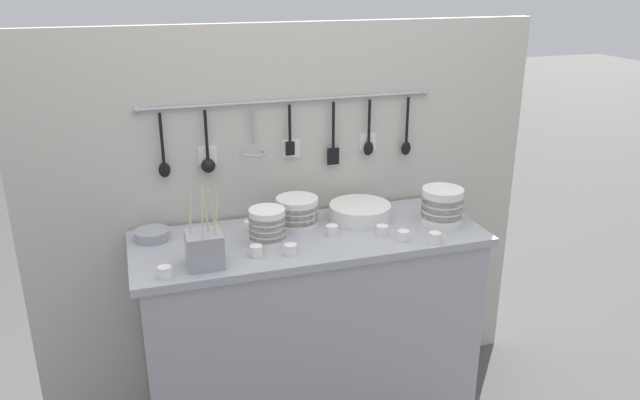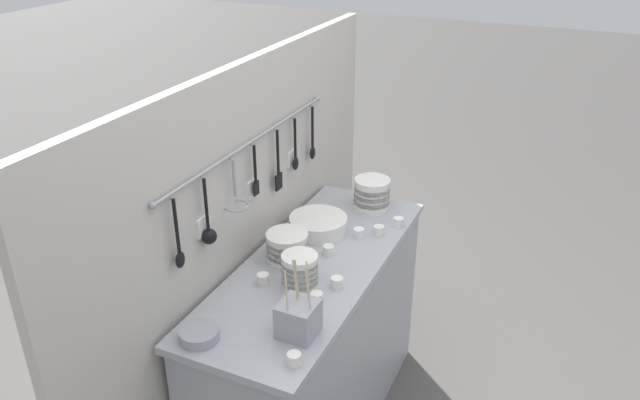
{
  "view_description": "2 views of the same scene",
  "coord_description": "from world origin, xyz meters",
  "px_view_note": "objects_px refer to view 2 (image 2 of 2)",
  "views": [
    {
      "loc": [
        -0.62,
        -2.1,
        1.81
      ],
      "look_at": [
        0.04,
        -0.01,
        1.0
      ],
      "focal_mm": 35.0,
      "sensor_mm": 36.0,
      "label": 1
    },
    {
      "loc": [
        -1.88,
        -0.89,
        2.17
      ],
      "look_at": [
        0.04,
        -0.01,
        1.12
      ],
      "focal_mm": 35.0,
      "sensor_mm": 36.0,
      "label": 2
    }
  ],
  "objects_px": {
    "cup_centre": "(263,279)",
    "cup_back_right": "(359,233)",
    "steel_mixing_bowl": "(200,334)",
    "cup_by_caddy": "(294,359)",
    "cup_front_left": "(328,250)",
    "cup_front_right": "(317,298)",
    "bowl_stack_wide_centre": "(372,194)",
    "cutlery_caddy": "(298,318)",
    "bowl_stack_back_corner": "(300,271)",
    "cup_edge_far": "(337,282)",
    "cup_mid_row": "(398,222)",
    "cup_edge_near": "(379,230)",
    "plate_stack": "(318,224)",
    "bowl_stack_nested_right": "(287,247)"
  },
  "relations": [
    {
      "from": "cup_centre",
      "to": "cup_back_right",
      "type": "bearing_deg",
      "value": -22.57
    },
    {
      "from": "steel_mixing_bowl",
      "to": "cup_by_caddy",
      "type": "relative_size",
      "value": 2.89
    },
    {
      "from": "cup_front_left",
      "to": "cup_front_right",
      "type": "bearing_deg",
      "value": -163.28
    },
    {
      "from": "cup_front_right",
      "to": "cup_back_right",
      "type": "bearing_deg",
      "value": 4.06
    },
    {
      "from": "bowl_stack_wide_centre",
      "to": "cutlery_caddy",
      "type": "bearing_deg",
      "value": -174.05
    },
    {
      "from": "cup_by_caddy",
      "to": "bowl_stack_wide_centre",
      "type": "bearing_deg",
      "value": 7.99
    },
    {
      "from": "steel_mixing_bowl",
      "to": "cup_back_right",
      "type": "bearing_deg",
      "value": -15.08
    },
    {
      "from": "bowl_stack_back_corner",
      "to": "cutlery_caddy",
      "type": "relative_size",
      "value": 0.48
    },
    {
      "from": "steel_mixing_bowl",
      "to": "cup_back_right",
      "type": "xyz_separation_m",
      "value": [
        0.84,
        -0.23,
        0.0
      ]
    },
    {
      "from": "cup_edge_far",
      "to": "cup_front_left",
      "type": "distance_m",
      "value": 0.23
    },
    {
      "from": "cup_mid_row",
      "to": "cup_edge_near",
      "type": "height_order",
      "value": "same"
    },
    {
      "from": "bowl_stack_wide_centre",
      "to": "cup_by_caddy",
      "type": "distance_m",
      "value": 1.1
    },
    {
      "from": "cup_centre",
      "to": "cup_edge_near",
      "type": "distance_m",
      "value": 0.59
    },
    {
      "from": "steel_mixing_bowl",
      "to": "cup_front_right",
      "type": "bearing_deg",
      "value": -37.38
    },
    {
      "from": "cup_centre",
      "to": "cup_mid_row",
      "type": "relative_size",
      "value": 1.0
    },
    {
      "from": "cup_centre",
      "to": "cup_edge_near",
      "type": "relative_size",
      "value": 1.0
    },
    {
      "from": "bowl_stack_wide_centre",
      "to": "bowl_stack_back_corner",
      "type": "relative_size",
      "value": 1.21
    },
    {
      "from": "cutlery_caddy",
      "to": "cup_edge_far",
      "type": "relative_size",
      "value": 6.18
    },
    {
      "from": "bowl_stack_back_corner",
      "to": "cup_edge_far",
      "type": "bearing_deg",
      "value": -66.45
    },
    {
      "from": "plate_stack",
      "to": "steel_mixing_bowl",
      "type": "xyz_separation_m",
      "value": [
        -0.82,
        0.05,
        -0.01
      ]
    },
    {
      "from": "bowl_stack_back_corner",
      "to": "cup_front_left",
      "type": "height_order",
      "value": "bowl_stack_back_corner"
    },
    {
      "from": "cup_mid_row",
      "to": "cup_front_right",
      "type": "bearing_deg",
      "value": 172.55
    },
    {
      "from": "cup_by_caddy",
      "to": "cup_front_right",
      "type": "bearing_deg",
      "value": 12.76
    },
    {
      "from": "plate_stack",
      "to": "cup_edge_near",
      "type": "bearing_deg",
      "value": -72.6
    },
    {
      "from": "bowl_stack_nested_right",
      "to": "cup_edge_near",
      "type": "relative_size",
      "value": 3.67
    },
    {
      "from": "cup_front_right",
      "to": "cup_edge_far",
      "type": "height_order",
      "value": "same"
    },
    {
      "from": "cutlery_caddy",
      "to": "bowl_stack_nested_right",
      "type": "bearing_deg",
      "value": 31.84
    },
    {
      "from": "cup_mid_row",
      "to": "cup_edge_far",
      "type": "xyz_separation_m",
      "value": [
        -0.54,
        0.06,
        0.0
      ]
    },
    {
      "from": "bowl_stack_nested_right",
      "to": "cup_front_right",
      "type": "distance_m",
      "value": 0.31
    },
    {
      "from": "bowl_stack_back_corner",
      "to": "cutlery_caddy",
      "type": "distance_m",
      "value": 0.27
    },
    {
      "from": "cup_centre",
      "to": "cup_front_right",
      "type": "distance_m",
      "value": 0.23
    },
    {
      "from": "steel_mixing_bowl",
      "to": "cup_front_right",
      "type": "relative_size",
      "value": 2.89
    },
    {
      "from": "cup_edge_far",
      "to": "bowl_stack_nested_right",
      "type": "bearing_deg",
      "value": 69.4
    },
    {
      "from": "bowl_stack_nested_right",
      "to": "cutlery_caddy",
      "type": "bearing_deg",
      "value": -148.16
    },
    {
      "from": "cup_edge_near",
      "to": "cup_edge_far",
      "type": "height_order",
      "value": "same"
    },
    {
      "from": "cup_front_left",
      "to": "cup_by_caddy",
      "type": "xyz_separation_m",
      "value": [
        -0.64,
        -0.17,
        0.0
      ]
    },
    {
      "from": "bowl_stack_wide_centre",
      "to": "cup_edge_far",
      "type": "bearing_deg",
      "value": -170.65
    },
    {
      "from": "cup_edge_near",
      "to": "bowl_stack_wide_centre",
      "type": "bearing_deg",
      "value": 27.71
    },
    {
      "from": "bowl_stack_nested_right",
      "to": "cup_mid_row",
      "type": "xyz_separation_m",
      "value": [
        0.44,
        -0.31,
        -0.04
      ]
    },
    {
      "from": "bowl_stack_nested_right",
      "to": "cup_by_caddy",
      "type": "xyz_separation_m",
      "value": [
        -0.53,
        -0.3,
        -0.04
      ]
    },
    {
      "from": "steel_mixing_bowl",
      "to": "cup_edge_far",
      "type": "bearing_deg",
      "value": -32.0
    },
    {
      "from": "bowl_stack_wide_centre",
      "to": "cup_edge_near",
      "type": "xyz_separation_m",
      "value": [
        -0.22,
        -0.11,
        -0.05
      ]
    },
    {
      "from": "steel_mixing_bowl",
      "to": "cup_centre",
      "type": "bearing_deg",
      "value": -4.67
    },
    {
      "from": "steel_mixing_bowl",
      "to": "cup_edge_far",
      "type": "height_order",
      "value": "cup_edge_far"
    },
    {
      "from": "steel_mixing_bowl",
      "to": "cup_front_left",
      "type": "distance_m",
      "value": 0.68
    },
    {
      "from": "bowl_stack_back_corner",
      "to": "cup_front_right",
      "type": "distance_m",
      "value": 0.13
    },
    {
      "from": "cup_front_left",
      "to": "cup_mid_row",
      "type": "bearing_deg",
      "value": -27.79
    },
    {
      "from": "bowl_stack_nested_right",
      "to": "cup_mid_row",
      "type": "height_order",
      "value": "bowl_stack_nested_right"
    },
    {
      "from": "bowl_stack_back_corner",
      "to": "plate_stack",
      "type": "relative_size",
      "value": 0.54
    },
    {
      "from": "bowl_stack_wide_centre",
      "to": "cup_mid_row",
      "type": "xyz_separation_m",
      "value": [
        -0.11,
        -0.17,
        -0.05
      ]
    }
  ]
}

